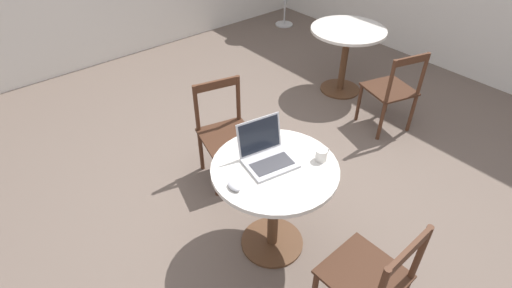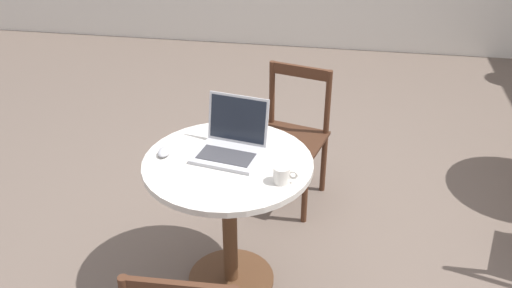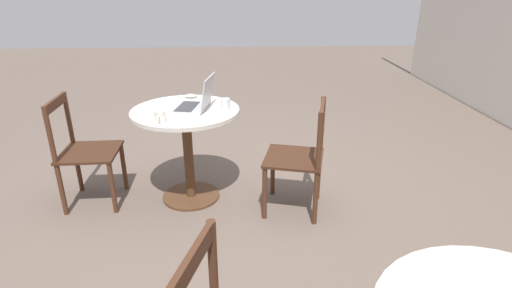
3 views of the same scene
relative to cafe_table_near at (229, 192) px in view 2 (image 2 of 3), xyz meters
name	(u,v)px [view 2 (image 2 of 3)]	position (x,y,z in m)	size (l,w,h in m)	color
ground_plane	(305,235)	(0.36, 0.44, -0.57)	(16.00, 16.00, 0.00)	#66564C
cafe_table_near	(229,192)	(0.00, 0.00, 0.00)	(0.81, 0.81, 0.75)	#51331E
chair_near_back	(290,138)	(0.22, 0.84, -0.14)	(0.51, 0.51, 0.86)	#472819
laptop	(231,143)	(0.00, 0.08, 0.23)	(0.35, 0.34, 0.25)	#B7B7BC
mouse	(165,151)	(-0.31, 0.01, 0.19)	(0.06, 0.10, 0.03)	#B7B7BC
mug	(282,175)	(0.28, -0.14, 0.22)	(0.11, 0.08, 0.08)	silver
drinking_glass	(247,124)	(0.04, 0.30, 0.22)	(0.07, 0.07, 0.09)	silver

